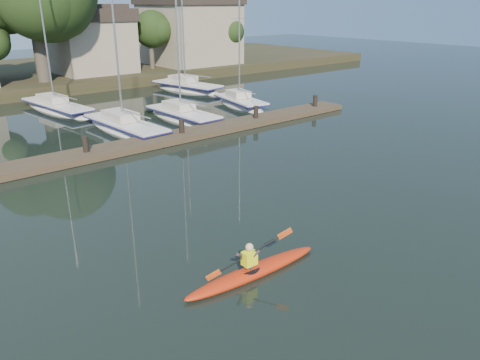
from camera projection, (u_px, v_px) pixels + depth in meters
ground at (329, 236)px, 16.57m from camera, size 160.00×160.00×0.00m
kayak at (253, 270)px, 14.15m from camera, size 4.95×1.15×1.58m
dock at (138, 144)px, 26.53m from camera, size 34.00×2.00×1.80m
sailboat_2 at (126, 134)px, 30.16m from camera, size 2.62×9.12×14.92m
sailboat_3 at (183, 122)px, 33.16m from camera, size 2.36×8.04×12.86m
sailboat_4 at (241, 108)px, 37.49m from camera, size 3.30×7.07×11.57m
sailboat_6 at (57, 113)px, 35.81m from camera, size 3.22×9.69×15.12m
sailboat_7 at (187, 92)px, 44.09m from camera, size 3.98×9.12×14.26m
shore at (19, 52)px, 45.26m from camera, size 90.00×25.25×12.75m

